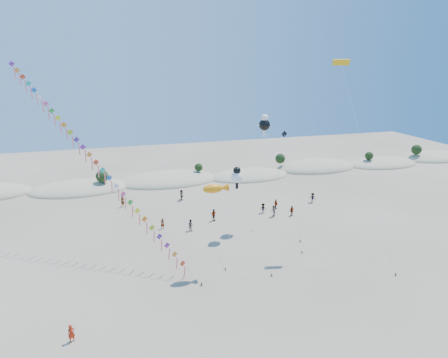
% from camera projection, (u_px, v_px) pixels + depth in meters
% --- Properties ---
extents(ground, '(160.00, 160.00, 0.00)m').
position_uv_depth(ground, '(247.00, 340.00, 30.62)').
color(ground, '#7C6A56').
rests_on(ground, ground).
extents(dune_ridge, '(145.30, 11.49, 5.57)m').
position_uv_depth(dune_ridge, '(174.00, 180.00, 72.30)').
color(dune_ridge, tan).
rests_on(dune_ridge, ground).
extents(kite_train, '(19.69, 21.94, 22.44)m').
position_uv_depth(kite_train, '(90.00, 156.00, 42.73)').
color(kite_train, '#3F2D1E').
rests_on(kite_train, ground).
extents(fish_kite, '(6.62, 3.96, 9.74)m').
position_uv_depth(fish_kite, '(216.00, 189.00, 38.87)').
color(fish_kite, '#3F2D1E').
rests_on(fish_kite, ground).
extents(cartoon_kite_low, '(4.70, 9.05, 9.31)m').
position_uv_depth(cartoon_kite_low, '(237.00, 176.00, 47.20)').
color(cartoon_kite_low, '#3F2D1E').
rests_on(cartoon_kite_low, ground).
extents(cartoon_kite_high, '(2.26, 10.90, 15.33)m').
position_uv_depth(cartoon_kite_high, '(265.00, 124.00, 49.45)').
color(cartoon_kite_high, '#3F2D1E').
rests_on(cartoon_kite_high, ground).
extents(parafoil_kite, '(3.28, 10.84, 22.17)m').
position_uv_depth(parafoil_kite, '(343.00, 69.00, 42.36)').
color(parafoil_kite, '#3F2D1E').
rests_on(parafoil_kite, ground).
extents(dark_kite, '(1.34, 8.10, 12.93)m').
position_uv_depth(dark_kite, '(289.00, 163.00, 50.21)').
color(dark_kite, '#3F2D1E').
rests_on(dark_kite, ground).
extents(flyer_foreground, '(0.67, 0.57, 1.56)m').
position_uv_depth(flyer_foreground, '(71.00, 333.00, 30.26)').
color(flyer_foreground, '#B0240E').
rests_on(flyer_foreground, ground).
extents(beachgoers, '(30.74, 13.45, 1.78)m').
position_uv_depth(beachgoers, '(233.00, 206.00, 57.07)').
color(beachgoers, slate).
rests_on(beachgoers, ground).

